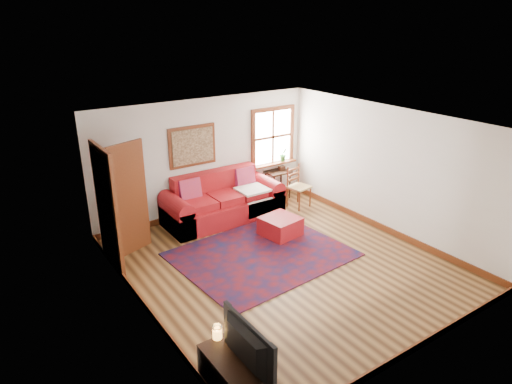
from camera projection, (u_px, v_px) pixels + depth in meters
ground at (283, 264)px, 7.97m from camera, size 5.50×5.50×0.00m
room_envelope at (285, 174)px, 7.38m from camera, size 5.04×5.54×2.52m
window at (274, 143)px, 10.52m from camera, size 1.18×0.20×1.38m
doorway at (119, 202)px, 7.80m from camera, size 0.89×1.08×2.14m
framed_artwork at (192, 146)px, 9.34m from camera, size 1.05×0.07×0.85m
persian_rug at (262, 254)px, 8.26m from camera, size 3.09×2.55×0.02m
red_leather_sofa at (222, 204)px, 9.65m from camera, size 2.51×1.04×0.98m
red_ottoman at (280, 226)px, 8.94m from camera, size 0.75×0.75×0.38m
side_table at (278, 176)px, 10.65m from camera, size 0.56×0.42×0.67m
ladder_back_chair at (297, 185)px, 10.21m from camera, size 0.51×0.49×0.94m
media_cabinet at (232, 378)px, 5.11m from camera, size 0.41×0.91×0.50m
television at (241, 348)px, 4.81m from camera, size 0.13×0.96×0.55m
candle_hurricane at (217, 333)px, 5.33m from camera, size 0.12×0.12×0.18m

